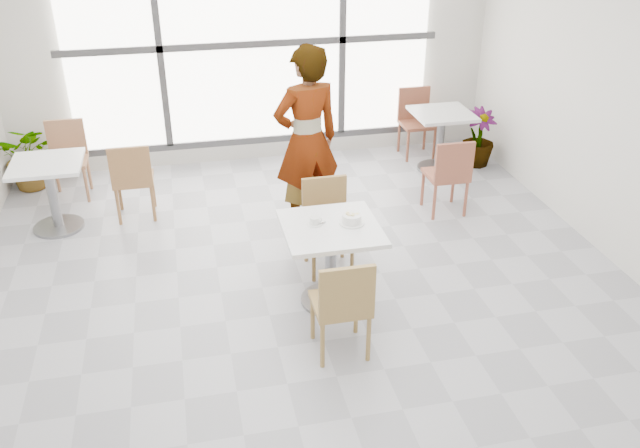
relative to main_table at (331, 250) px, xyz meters
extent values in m
plane|color=#9E9EA5|center=(-0.18, -0.10, -0.52)|extent=(7.00, 7.00, 0.00)
plane|color=silver|center=(-0.18, 3.40, 0.98)|extent=(6.00, 0.00, 6.00)
cube|color=white|center=(-0.18, 3.34, 0.98)|extent=(4.40, 0.04, 2.40)
cube|color=#3F3F42|center=(-0.18, 3.31, 0.98)|extent=(4.60, 0.05, 0.08)
cube|color=#3F3F42|center=(-1.28, 3.31, 0.98)|extent=(0.08, 0.05, 2.40)
cube|color=#3F3F42|center=(0.92, 3.31, 0.98)|extent=(0.08, 0.05, 2.40)
cube|color=#3F3F42|center=(-0.18, 3.31, -0.24)|extent=(4.60, 0.05, 0.08)
cube|color=white|center=(0.00, 0.00, 0.21)|extent=(0.80, 0.80, 0.04)
cylinder|color=slate|center=(0.00, 0.00, -0.17)|extent=(0.10, 0.10, 0.71)
cylinder|color=slate|center=(0.00, 0.00, -0.51)|extent=(0.52, 0.52, 0.03)
cube|color=#A17D44|center=(-0.08, -0.66, -0.09)|extent=(0.42, 0.42, 0.04)
cube|color=#A17D44|center=(-0.08, -0.85, 0.14)|extent=(0.42, 0.04, 0.42)
cylinder|color=#A17D44|center=(0.10, -0.48, -0.32)|extent=(0.04, 0.04, 0.41)
cylinder|color=#A17D44|center=(0.10, -0.84, -0.32)|extent=(0.04, 0.04, 0.41)
cylinder|color=#A17D44|center=(-0.26, -0.48, -0.32)|extent=(0.04, 0.04, 0.41)
cylinder|color=#A17D44|center=(-0.26, -0.84, -0.32)|extent=(0.04, 0.04, 0.41)
cube|color=olive|center=(0.11, 0.53, -0.09)|extent=(0.42, 0.42, 0.04)
cube|color=olive|center=(0.11, 0.72, 0.14)|extent=(0.42, 0.04, 0.42)
cylinder|color=olive|center=(-0.07, 0.35, -0.32)|extent=(0.04, 0.04, 0.41)
cylinder|color=olive|center=(-0.07, 0.71, -0.32)|extent=(0.04, 0.04, 0.41)
cylinder|color=olive|center=(0.29, 0.35, -0.32)|extent=(0.04, 0.04, 0.41)
cylinder|color=olive|center=(0.29, 0.71, -0.32)|extent=(0.04, 0.04, 0.41)
cylinder|color=white|center=(0.18, 0.01, 0.23)|extent=(0.21, 0.21, 0.01)
cylinder|color=white|center=(0.18, 0.01, 0.27)|extent=(0.16, 0.16, 0.07)
torus|color=white|center=(0.18, 0.01, 0.31)|extent=(0.16, 0.16, 0.01)
cylinder|color=#CAB888|center=(0.18, 0.01, 0.27)|extent=(0.14, 0.14, 0.05)
cylinder|color=beige|center=(0.15, 0.03, 0.31)|extent=(0.03, 0.03, 0.02)
cylinder|color=beige|center=(0.20, 0.02, 0.30)|extent=(0.03, 0.03, 0.01)
cylinder|color=#F7E49F|center=(0.15, 0.04, 0.31)|extent=(0.03, 0.03, 0.02)
cylinder|color=#F4EA9D|center=(0.18, -0.01, 0.31)|extent=(0.03, 0.03, 0.02)
cylinder|color=beige|center=(0.20, 0.03, 0.31)|extent=(0.03, 0.03, 0.02)
cylinder|color=#EBE497|center=(0.23, 0.01, 0.31)|extent=(0.03, 0.03, 0.02)
cylinder|color=beige|center=(0.15, 0.00, 0.31)|extent=(0.03, 0.03, 0.01)
cylinder|color=beige|center=(0.18, 0.00, 0.31)|extent=(0.03, 0.03, 0.02)
cylinder|color=#EFE69A|center=(0.17, -0.01, 0.31)|extent=(0.03, 0.03, 0.02)
cylinder|color=#F0E69B|center=(0.18, 0.01, 0.30)|extent=(0.03, 0.03, 0.02)
cylinder|color=#F4E29D|center=(0.20, 0.05, 0.30)|extent=(0.03, 0.03, 0.02)
cylinder|color=silver|center=(-0.13, 0.06, 0.23)|extent=(0.13, 0.13, 0.01)
cylinder|color=silver|center=(-0.13, 0.06, 0.27)|extent=(0.08, 0.08, 0.06)
torus|color=silver|center=(-0.08, 0.06, 0.27)|extent=(0.05, 0.01, 0.05)
cylinder|color=black|center=(-0.13, 0.06, 0.29)|extent=(0.07, 0.07, 0.00)
cube|color=#B8B7BC|center=(-0.08, 0.04, 0.24)|extent=(0.09, 0.05, 0.00)
sphere|color=#B8B7BC|center=(-0.04, 0.05, 0.24)|extent=(0.02, 0.02, 0.02)
imported|color=black|center=(0.08, 1.40, 0.44)|extent=(0.80, 0.62, 1.93)
cube|color=white|center=(-2.50, 1.94, 0.21)|extent=(0.70, 0.70, 0.04)
cylinder|color=gray|center=(-2.50, 1.94, -0.17)|extent=(0.10, 0.10, 0.71)
cylinder|color=gray|center=(-2.50, 1.94, -0.51)|extent=(0.52, 0.52, 0.03)
cube|color=silver|center=(1.99, 2.53, 0.21)|extent=(0.70, 0.70, 0.04)
cylinder|color=slate|center=(1.99, 2.53, -0.17)|extent=(0.10, 0.10, 0.71)
cylinder|color=slate|center=(1.99, 2.53, -0.51)|extent=(0.52, 0.52, 0.03)
cube|color=#98673C|center=(-1.68, 2.05, -0.09)|extent=(0.42, 0.42, 0.04)
cube|color=#98673C|center=(-1.68, 1.86, 0.14)|extent=(0.42, 0.04, 0.42)
cylinder|color=#98673C|center=(-1.50, 2.23, -0.32)|extent=(0.04, 0.04, 0.41)
cylinder|color=#98673C|center=(-1.50, 1.87, -0.32)|extent=(0.04, 0.04, 0.41)
cylinder|color=#98673C|center=(-1.86, 2.23, -0.32)|extent=(0.04, 0.04, 0.41)
cylinder|color=#98673C|center=(-1.86, 1.87, -0.32)|extent=(0.04, 0.04, 0.41)
cube|color=#A36E4D|center=(-2.42, 2.69, -0.09)|extent=(0.42, 0.42, 0.04)
cube|color=#A36E4D|center=(-2.42, 2.88, 0.14)|extent=(0.42, 0.04, 0.42)
cylinder|color=#A36E4D|center=(-2.60, 2.51, -0.32)|extent=(0.04, 0.04, 0.41)
cylinder|color=#A36E4D|center=(-2.60, 2.87, -0.32)|extent=(0.04, 0.04, 0.41)
cylinder|color=#A36E4D|center=(-2.24, 2.51, -0.32)|extent=(0.04, 0.04, 0.41)
cylinder|color=#A36E4D|center=(-2.24, 2.87, -0.32)|extent=(0.04, 0.04, 0.41)
cube|color=#944F3A|center=(1.62, 1.44, -0.09)|extent=(0.42, 0.42, 0.04)
cube|color=#944F3A|center=(1.62, 1.25, 0.14)|extent=(0.42, 0.04, 0.42)
cylinder|color=#944F3A|center=(1.80, 1.62, -0.32)|extent=(0.04, 0.04, 0.41)
cylinder|color=#944F3A|center=(1.80, 1.26, -0.32)|extent=(0.04, 0.04, 0.41)
cylinder|color=#944F3A|center=(1.44, 1.62, -0.32)|extent=(0.04, 0.04, 0.41)
cylinder|color=#944F3A|center=(1.44, 1.26, -0.32)|extent=(0.04, 0.04, 0.41)
cube|color=brown|center=(1.87, 3.03, -0.09)|extent=(0.42, 0.42, 0.04)
cube|color=brown|center=(1.87, 3.22, 0.14)|extent=(0.42, 0.04, 0.42)
cylinder|color=brown|center=(1.69, 2.85, -0.32)|extent=(0.04, 0.04, 0.41)
cylinder|color=brown|center=(1.69, 3.21, -0.32)|extent=(0.04, 0.04, 0.41)
cylinder|color=brown|center=(2.05, 2.85, -0.32)|extent=(0.04, 0.04, 0.41)
cylinder|color=brown|center=(2.05, 3.21, -0.32)|extent=(0.04, 0.04, 0.41)
imported|color=#3E7938|center=(-2.88, 3.07, -0.12)|extent=(0.84, 0.77, 0.80)
imported|color=#578E49|center=(2.52, 2.57, -0.16)|extent=(0.46, 0.46, 0.73)
camera|label=1|loc=(-1.14, -4.73, 2.86)|focal=37.52mm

